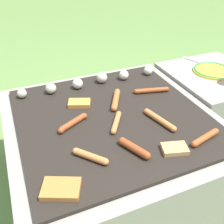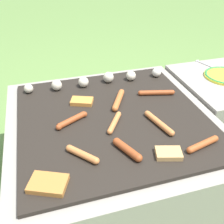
# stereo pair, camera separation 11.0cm
# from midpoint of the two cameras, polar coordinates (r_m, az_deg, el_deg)

# --- Properties ---
(ground_plane) EXTENTS (14.00, 14.00, 0.00)m
(ground_plane) POSITION_cam_midpoint_polar(r_m,az_deg,el_deg) (1.50, 2.15, -14.66)
(ground_plane) COLOR #608442
(grill) EXTENTS (0.95, 0.95, 0.44)m
(grill) POSITION_cam_midpoint_polar(r_m,az_deg,el_deg) (1.35, 2.35, -8.58)
(grill) COLOR gray
(grill) RESTS_ON ground_plane
(side_ledge) EXTENTS (0.52, 0.55, 0.44)m
(side_ledge) POSITION_cam_midpoint_polar(r_m,az_deg,el_deg) (1.79, 23.79, 0.31)
(side_ledge) COLOR gray
(side_ledge) RESTS_ON ground_plane
(sausage_back_left) EXTENTS (0.11, 0.12, 0.03)m
(sausage_back_left) POSITION_cam_midpoint_polar(r_m,az_deg,el_deg) (0.99, -3.32, -9.30)
(sausage_back_left) COLOR #C6753D
(sausage_back_left) RESTS_ON grill
(sausage_back_center) EXTENTS (0.10, 0.14, 0.02)m
(sausage_back_center) POSITION_cam_midpoint_polar(r_m,az_deg,el_deg) (1.15, 3.27, -2.38)
(sausage_back_center) COLOR #C6753D
(sausage_back_center) RESTS_ON grill
(sausage_front_center) EXTENTS (0.15, 0.09, 0.03)m
(sausage_front_center) POSITION_cam_midpoint_polar(r_m,az_deg,el_deg) (1.16, -6.06, -1.95)
(sausage_front_center) COLOR #93421E
(sausage_front_center) RESTS_ON grill
(sausage_front_left) EXTENTS (0.08, 0.14, 0.03)m
(sausage_front_left) POSITION_cam_midpoint_polar(r_m,az_deg,el_deg) (1.01, 6.44, -8.22)
(sausage_front_left) COLOR #93421E
(sausage_front_left) RESTS_ON grill
(sausage_back_right) EXTENTS (0.19, 0.07, 0.03)m
(sausage_back_right) POSITION_cam_midpoint_polar(r_m,az_deg,el_deg) (1.39, 11.88, 4.09)
(sausage_back_right) COLOR #93421E
(sausage_back_right) RESTS_ON grill
(sausage_mid_left) EXTENTS (0.11, 0.17, 0.03)m
(sausage_mid_left) POSITION_cam_midpoint_polar(r_m,az_deg,el_deg) (1.30, 3.81, 2.59)
(sausage_mid_left) COLOR #B7602D
(sausage_mid_left) RESTS_ON grill
(sausage_mid_right) EXTENTS (0.07, 0.19, 0.03)m
(sausage_mid_right) POSITION_cam_midpoint_polar(r_m,az_deg,el_deg) (1.17, 12.81, -2.39)
(sausage_mid_right) COLOR #C6753D
(sausage_mid_right) RESTS_ON grill
(sausage_front_right) EXTENTS (0.16, 0.06, 0.03)m
(sausage_front_right) POSITION_cam_midpoint_polar(r_m,az_deg,el_deg) (1.11, 21.89, -6.62)
(sausage_front_right) COLOR #A34C23
(sausage_front_right) RESTS_ON grill
(bread_slice_right) EXTENTS (0.11, 0.09, 0.02)m
(bread_slice_right) POSITION_cam_midpoint_polar(r_m,az_deg,el_deg) (1.03, 15.24, -8.78)
(bread_slice_right) COLOR tan
(bread_slice_right) RESTS_ON grill
(bread_slice_center) EXTENTS (0.15, 0.13, 0.02)m
(bread_slice_center) POSITION_cam_midpoint_polar(r_m,az_deg,el_deg) (0.91, -10.31, -15.24)
(bread_slice_center) COLOR #B27033
(bread_slice_center) RESTS_ON grill
(bread_slice_left) EXTENTS (0.12, 0.10, 0.02)m
(bread_slice_left) POSITION_cam_midpoint_polar(r_m,az_deg,el_deg) (1.30, -4.17, 2.27)
(bread_slice_left) COLOR #D18438
(bread_slice_left) RESTS_ON grill
(mushroom_row) EXTENTS (0.77, 0.07, 0.06)m
(mushroom_row) POSITION_cam_midpoint_polar(r_m,az_deg,el_deg) (1.46, -0.89, 7.02)
(mushroom_row) COLOR beige
(mushroom_row) RESTS_ON grill
(fork_utensil) EXTENTS (0.07, 0.17, 0.01)m
(fork_utensil) POSITION_cam_midpoint_polar(r_m,az_deg,el_deg) (1.82, 21.36, 9.59)
(fork_utensil) COLOR silver
(fork_utensil) RESTS_ON side_ledge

